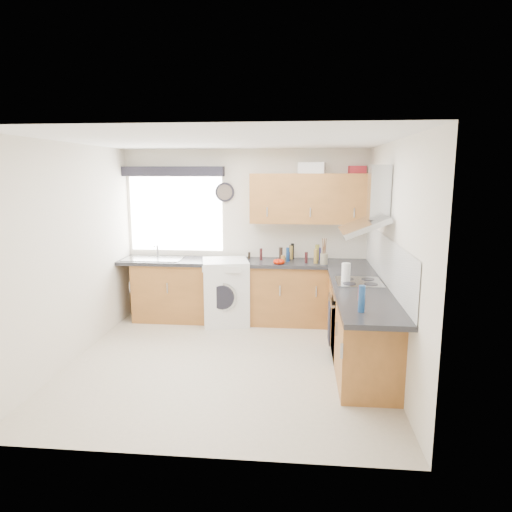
# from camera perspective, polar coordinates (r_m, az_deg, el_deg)

# --- Properties ---
(ground_plane) EXTENTS (3.60, 3.60, 0.00)m
(ground_plane) POSITION_cam_1_polar(r_m,az_deg,el_deg) (5.44, -3.57, -13.08)
(ground_plane) COLOR beige
(ceiling) EXTENTS (3.60, 3.60, 0.02)m
(ceiling) POSITION_cam_1_polar(r_m,az_deg,el_deg) (5.00, -3.90, 14.21)
(ceiling) COLOR white
(ceiling) RESTS_ON wall_back
(wall_back) EXTENTS (3.60, 0.02, 2.50)m
(wall_back) POSITION_cam_1_polar(r_m,az_deg,el_deg) (6.83, -1.33, 2.72)
(wall_back) COLOR silver
(wall_back) RESTS_ON ground_plane
(wall_front) EXTENTS (3.60, 0.02, 2.50)m
(wall_front) POSITION_cam_1_polar(r_m,az_deg,el_deg) (3.35, -8.64, -5.61)
(wall_front) COLOR silver
(wall_front) RESTS_ON ground_plane
(wall_left) EXTENTS (0.02, 3.60, 2.50)m
(wall_left) POSITION_cam_1_polar(r_m,az_deg,el_deg) (5.64, -22.08, 0.30)
(wall_left) COLOR silver
(wall_left) RESTS_ON ground_plane
(wall_right) EXTENTS (0.02, 3.60, 2.50)m
(wall_right) POSITION_cam_1_polar(r_m,az_deg,el_deg) (5.11, 16.64, -0.37)
(wall_right) COLOR silver
(wall_right) RESTS_ON ground_plane
(window) EXTENTS (1.40, 0.02, 1.10)m
(window) POSITION_cam_1_polar(r_m,az_deg,el_deg) (6.99, -9.96, 5.21)
(window) COLOR white
(window) RESTS_ON wall_back
(window_blind) EXTENTS (1.50, 0.18, 0.14)m
(window_blind) POSITION_cam_1_polar(r_m,az_deg,el_deg) (6.88, -10.33, 10.38)
(window_blind) COLOR black
(window_blind) RESTS_ON wall_back
(splashback) EXTENTS (0.01, 3.00, 0.54)m
(splashback) POSITION_cam_1_polar(r_m,az_deg,el_deg) (5.41, 15.89, -0.50)
(splashback) COLOR white
(splashback) RESTS_ON wall_right
(base_cab_back) EXTENTS (3.00, 0.58, 0.86)m
(base_cab_back) POSITION_cam_1_polar(r_m,az_deg,el_deg) (6.73, -2.44, -4.55)
(base_cab_back) COLOR brown
(base_cab_back) RESTS_ON ground_plane
(base_cab_corner) EXTENTS (0.60, 0.60, 0.86)m
(base_cab_corner) POSITION_cam_1_polar(r_m,az_deg,el_deg) (6.69, 11.30, -4.82)
(base_cab_corner) COLOR brown
(base_cab_corner) RESTS_ON ground_plane
(base_cab_right) EXTENTS (0.58, 2.10, 0.86)m
(base_cab_right) POSITION_cam_1_polar(r_m,az_deg,el_deg) (5.41, 12.83, -8.58)
(base_cab_right) COLOR brown
(base_cab_right) RESTS_ON ground_plane
(worktop_back) EXTENTS (3.60, 0.62, 0.05)m
(worktop_back) POSITION_cam_1_polar(r_m,az_deg,el_deg) (6.60, -1.62, -0.78)
(worktop_back) COLOR black
(worktop_back) RESTS_ON base_cab_back
(worktop_right) EXTENTS (0.62, 2.42, 0.05)m
(worktop_right) POSITION_cam_1_polar(r_m,az_deg,el_deg) (5.14, 13.13, -4.32)
(worktop_right) COLOR black
(worktop_right) RESTS_ON base_cab_right
(sink) EXTENTS (0.84, 0.46, 0.10)m
(sink) POSITION_cam_1_polar(r_m,az_deg,el_deg) (6.88, -12.69, -0.02)
(sink) COLOR #A3A7AE
(sink) RESTS_ON worktop_back
(oven) EXTENTS (0.56, 0.58, 0.85)m
(oven) POSITION_cam_1_polar(r_m,az_deg,el_deg) (5.55, 12.53, -8.13)
(oven) COLOR black
(oven) RESTS_ON ground_plane
(hob_plate) EXTENTS (0.52, 0.52, 0.01)m
(hob_plate) POSITION_cam_1_polar(r_m,az_deg,el_deg) (5.42, 12.73, -3.19)
(hob_plate) COLOR #A3A7AE
(hob_plate) RESTS_ON worktop_right
(extractor_hood) EXTENTS (0.52, 0.78, 0.66)m
(extractor_hood) POSITION_cam_1_polar(r_m,az_deg,el_deg) (5.30, 14.18, 5.80)
(extractor_hood) COLOR #A3A7AE
(extractor_hood) RESTS_ON wall_right
(upper_cabinets) EXTENTS (1.70, 0.35, 0.70)m
(upper_cabinets) POSITION_cam_1_polar(r_m,az_deg,el_deg) (6.56, 6.80, 7.15)
(upper_cabinets) COLOR brown
(upper_cabinets) RESTS_ON wall_back
(washing_machine) EXTENTS (0.76, 0.74, 0.93)m
(washing_machine) POSITION_cam_1_polar(r_m,az_deg,el_deg) (6.63, -3.81, -4.46)
(washing_machine) COLOR white
(washing_machine) RESTS_ON ground_plane
(wall_clock) EXTENTS (0.28, 0.04, 0.28)m
(wall_clock) POSITION_cam_1_polar(r_m,az_deg,el_deg) (6.78, -3.96, 7.96)
(wall_clock) COLOR black
(wall_clock) RESTS_ON wall_back
(casserole) EXTENTS (0.41, 0.33, 0.15)m
(casserole) POSITION_cam_1_polar(r_m,az_deg,el_deg) (6.64, 7.03, 10.87)
(casserole) COLOR white
(casserole) RESTS_ON upper_cabinets
(storage_box) EXTENTS (0.24, 0.21, 0.10)m
(storage_box) POSITION_cam_1_polar(r_m,az_deg,el_deg) (6.69, 12.53, 10.49)
(storage_box) COLOR red
(storage_box) RESTS_ON upper_cabinets
(utensil_pot) EXTENTS (0.11, 0.11, 0.15)m
(utensil_pot) POSITION_cam_1_polar(r_m,az_deg,el_deg) (6.40, 8.48, -0.34)
(utensil_pot) COLOR gray
(utensil_pot) RESTS_ON worktop_back
(kitchen_roll) EXTENTS (0.10, 0.10, 0.22)m
(kitchen_roll) POSITION_cam_1_polar(r_m,az_deg,el_deg) (5.39, 11.18, -2.06)
(kitchen_roll) COLOR white
(kitchen_roll) RESTS_ON worktop_right
(tomato_cluster) EXTENTS (0.15, 0.15, 0.06)m
(tomato_cluster) POSITION_cam_1_polar(r_m,az_deg,el_deg) (6.35, 2.86, -0.72)
(tomato_cluster) COLOR #C01B03
(tomato_cluster) RESTS_ON worktop_back
(jar_0) EXTENTS (0.07, 0.07, 0.20)m
(jar_0) POSITION_cam_1_polar(r_m,az_deg,el_deg) (6.71, 4.46, 0.47)
(jar_0) COLOR olive
(jar_0) RESTS_ON worktop_back
(jar_1) EXTENTS (0.05, 0.05, 0.20)m
(jar_1) POSITION_cam_1_polar(r_m,az_deg,el_deg) (6.50, 3.98, 0.17)
(jar_1) COLOR navy
(jar_1) RESTS_ON worktop_back
(jar_2) EXTENTS (0.05, 0.05, 0.21)m
(jar_2) POSITION_cam_1_polar(r_m,az_deg,el_deg) (6.46, 3.11, 0.16)
(jar_2) COLOR black
(jar_2) RESTS_ON worktop_back
(jar_3) EXTENTS (0.06, 0.06, 0.22)m
(jar_3) POSITION_cam_1_polar(r_m,az_deg,el_deg) (6.67, 7.65, 0.46)
(jar_3) COLOR #9E9136
(jar_3) RESTS_ON worktop_back
(jar_4) EXTENTS (0.06, 0.06, 0.20)m
(jar_4) POSITION_cam_1_polar(r_m,az_deg,el_deg) (6.43, 7.48, -0.02)
(jar_4) COLOR olive
(jar_4) RESTS_ON worktop_back
(jar_5) EXTENTS (0.04, 0.04, 0.17)m
(jar_5) POSITION_cam_1_polar(r_m,az_deg,el_deg) (6.61, 0.62, 0.22)
(jar_5) COLOR #341213
(jar_5) RESTS_ON worktop_back
(jar_6) EXTENTS (0.05, 0.05, 0.23)m
(jar_6) POSITION_cam_1_polar(r_m,az_deg,el_deg) (6.70, 4.56, 0.59)
(jar_6) COLOR black
(jar_6) RESTS_ON worktop_back
(jar_7) EXTENTS (0.04, 0.04, 0.16)m
(jar_7) POSITION_cam_1_polar(r_m,az_deg,el_deg) (6.43, 6.30, -0.19)
(jar_7) COLOR #331214
(jar_7) RESTS_ON worktop_back
(jar_8) EXTENTS (0.05, 0.05, 0.18)m
(jar_8) POSITION_cam_1_polar(r_m,az_deg,el_deg) (6.70, 7.87, 0.29)
(jar_8) COLOR navy
(jar_8) RESTS_ON worktop_back
(jar_9) EXTENTS (0.05, 0.05, 0.12)m
(jar_9) POSITION_cam_1_polar(r_m,az_deg,el_deg) (6.60, 4.05, -0.02)
(jar_9) COLOR navy
(jar_9) RESTS_ON worktop_back
(jar_10) EXTENTS (0.04, 0.04, 0.10)m
(jar_10) POSITION_cam_1_polar(r_m,az_deg,el_deg) (6.74, -0.86, 0.09)
(jar_10) COLOR black
(jar_10) RESTS_ON worktop_back
(jar_11) EXTENTS (0.06, 0.06, 0.10)m
(jar_11) POSITION_cam_1_polar(r_m,az_deg,el_deg) (6.44, 3.41, -0.38)
(jar_11) COLOR olive
(jar_11) RESTS_ON worktop_back
(bottle_0) EXTENTS (0.06, 0.06, 0.25)m
(bottle_0) POSITION_cam_1_polar(r_m,az_deg,el_deg) (4.28, 13.07, -5.23)
(bottle_0) COLOR navy
(bottle_0) RESTS_ON worktop_right
(bottle_1) EXTENTS (0.06, 0.06, 0.15)m
(bottle_1) POSITION_cam_1_polar(r_m,az_deg,el_deg) (4.65, 12.98, -4.59)
(bottle_1) COLOR #4D1B20
(bottle_1) RESTS_ON worktop_right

